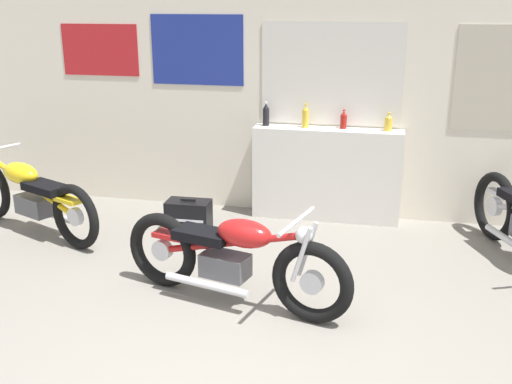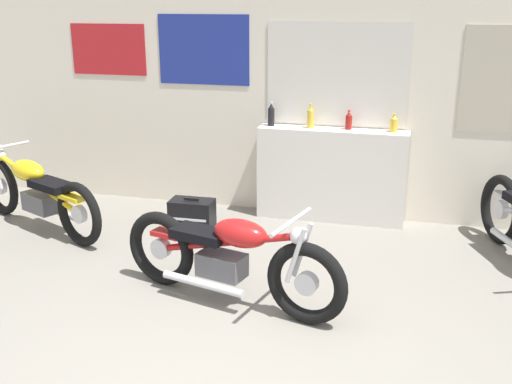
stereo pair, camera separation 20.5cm
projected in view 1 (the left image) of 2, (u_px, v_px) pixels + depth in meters
wall_back at (303, 89)px, 6.51m from camera, size 10.00×0.07×2.80m
sill_counter at (326, 174)px, 6.56m from camera, size 1.61×0.28×1.02m
bottle_leftmost at (266, 115)px, 6.53m from camera, size 0.07×0.07×0.26m
bottle_left_center at (305, 117)px, 6.43m from camera, size 0.07×0.07×0.26m
bottle_center at (343, 120)px, 6.39m from camera, size 0.07×0.07×0.20m
bottle_right_center at (388, 123)px, 6.28m from camera, size 0.08×0.08×0.19m
motorcycle_yellow at (30, 195)px, 6.19m from camera, size 1.98×1.01×0.82m
motorcycle_red at (232, 257)px, 4.72m from camera, size 1.97×0.75×0.81m
hard_case_black at (189, 216)px, 6.26m from camera, size 0.46×0.28×0.36m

